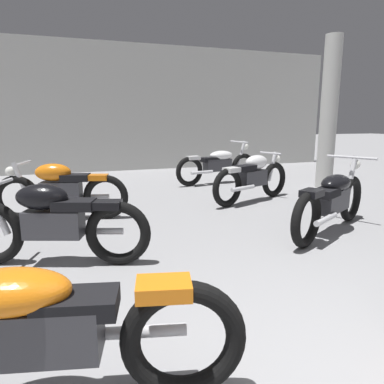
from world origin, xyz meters
name	(u,v)px	position (x,y,z in m)	size (l,w,h in m)	color
back_wall	(121,108)	(0.00, 9.74, 1.80)	(13.42, 0.24, 3.60)	#B2B2AD
support_pillar	(329,114)	(3.83, 5.55, 1.60)	(0.36, 0.36, 3.20)	#B2B2AD
motorcycle_left_row_0	(31,328)	(-1.70, 0.91, 0.45)	(2.14, 0.77, 0.97)	black
motorcycle_left_row_1	(53,221)	(-1.68, 2.87, 0.46)	(1.90, 0.77, 0.88)	black
motorcycle_left_row_2	(61,189)	(-1.64, 4.65, 0.46)	(1.93, 0.69, 0.88)	black
motorcycle_right_row_1	(332,199)	(1.75, 2.83, 0.45)	(1.95, 1.18, 0.97)	black
motorcycle_right_row_2	(253,177)	(1.64, 4.80, 0.46)	(1.87, 0.83, 0.88)	black
motorcycle_right_row_3	(218,164)	(1.78, 6.74, 0.45)	(2.15, 0.75, 0.97)	black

